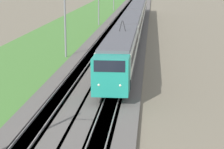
% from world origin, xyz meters
% --- Properties ---
extents(ballast_main, '(240.00, 4.40, 0.30)m').
position_xyz_m(ballast_main, '(50.00, 0.00, 0.15)').
color(ballast_main, '#605B56').
rests_on(ballast_main, ground).
extents(ballast_adjacent, '(240.00, 4.40, 0.30)m').
position_xyz_m(ballast_adjacent, '(50.00, -4.19, 0.15)').
color(ballast_adjacent, '#605B56').
rests_on(ballast_adjacent, ground).
extents(track_main, '(240.00, 1.57, 0.45)m').
position_xyz_m(track_main, '(50.00, 0.00, 0.16)').
color(track_main, '#4C4238').
rests_on(track_main, ground).
extents(track_adjacent, '(240.00, 1.57, 0.45)m').
position_xyz_m(track_adjacent, '(50.00, -4.19, 0.16)').
color(track_adjacent, '#4C4238').
rests_on(track_adjacent, ground).
extents(grass_verge, '(240.00, 12.73, 0.12)m').
position_xyz_m(grass_verge, '(50.00, 6.63, 0.06)').
color(grass_verge, '#4C8438').
rests_on(grass_verge, ground).
extents(passenger_train, '(78.59, 2.84, 5.13)m').
position_xyz_m(passenger_train, '(58.98, -4.19, 2.40)').
color(passenger_train, teal).
rests_on(passenger_train, ground).
extents(catenary_mast_mid, '(0.22, 2.56, 8.23)m').
position_xyz_m(catenary_mast_mid, '(38.78, 2.79, 4.25)').
color(catenary_mast_mid, slate).
rests_on(catenary_mast_mid, ground).
extents(catenary_mast_far, '(0.22, 2.56, 8.34)m').
position_xyz_m(catenary_mast_far, '(70.25, 2.79, 4.31)').
color(catenary_mast_far, slate).
rests_on(catenary_mast_far, ground).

